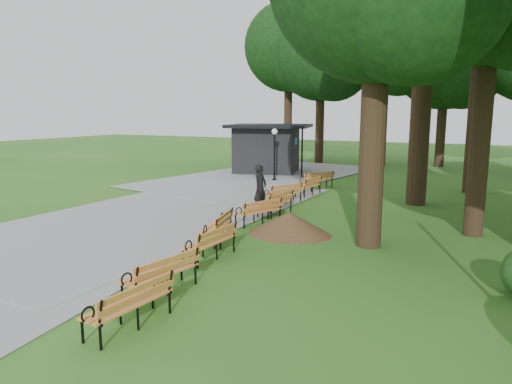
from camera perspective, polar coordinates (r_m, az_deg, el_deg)
The scene contains 16 objects.
ground at distance 13.40m, azimuth -6.54°, elevation -6.72°, with size 100.00×100.00×0.00m, color #2C651C.
path at distance 18.04m, azimuth -12.02°, elevation -2.47°, with size 12.00×38.00×0.06m, color #99999B.
person at distance 17.59m, azimuth 0.53°, elevation 0.40°, with size 0.67×0.44×1.85m, color black.
kiosk at distance 29.41m, azimuth 1.31°, elevation 5.35°, with size 4.84×4.21×3.03m, color black, non-canonical shape.
lamp_post at distance 25.74m, azimuth 2.28°, elevation 6.01°, with size 0.32×0.32×2.89m.
dirt_mound at distance 14.65m, azimuth 4.11°, elevation -3.82°, with size 2.26×2.26×0.71m, color #47301C.
bench_0 at distance 8.77m, azimuth -15.36°, elevation -13.07°, with size 1.90×0.64×0.88m, color orange, non-canonical shape.
bench_1 at distance 10.14m, azimuth -11.64°, elevation -9.74°, with size 1.90×0.64×0.88m, color orange, non-canonical shape.
bench_2 at distance 12.26m, azimuth -5.70°, elevation -6.14°, with size 1.90×0.64×0.88m, color orange, non-canonical shape.
bench_3 at distance 13.88m, azimuth -4.96°, elevation -4.23°, with size 1.90×0.64×0.88m, color orange, non-canonical shape.
bench_4 at distance 15.93m, azimuth 0.27°, elevation -2.36°, with size 1.90×0.64×0.88m, color orange, non-canonical shape.
bench_5 at distance 17.33m, azimuth 2.33°, elevation -1.37°, with size 1.90×0.64×0.88m, color orange, non-canonical shape.
bench_6 at distance 19.39m, azimuth 3.29°, elevation -0.18°, with size 1.90×0.64×0.88m, color orange, non-canonical shape.
bench_7 at distance 21.38m, azimuth 6.40°, elevation 0.71°, with size 1.90×0.64×0.88m, color orange, non-canonical shape.
bench_8 at distance 23.48m, azimuth 7.39°, elevation 1.50°, with size 1.90×0.64×0.88m, color orange, non-canonical shape.
tree_backdrop at distance 33.99m, azimuth 27.48°, elevation 15.92°, with size 35.96×10.05×16.09m, color black, non-canonical shape.
Camera 1 is at (7.06, -10.74, 3.80)m, focal length 32.66 mm.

